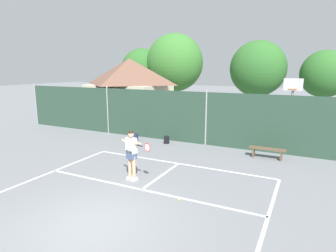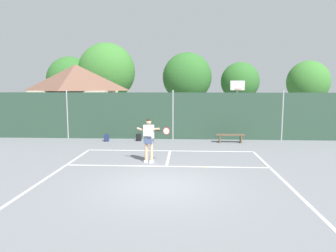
{
  "view_description": "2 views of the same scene",
  "coord_description": "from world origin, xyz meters",
  "px_view_note": "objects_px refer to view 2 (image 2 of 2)",
  "views": [
    {
      "loc": [
        4.86,
        -5.26,
        4.05
      ],
      "look_at": [
        -1.21,
        6.91,
        1.29
      ],
      "focal_mm": 30.59,
      "sensor_mm": 36.0,
      "label": 1
    },
    {
      "loc": [
        0.73,
        -9.66,
        3.19
      ],
      "look_at": [
        -0.05,
        4.6,
        1.36
      ],
      "focal_mm": 33.21,
      "sensor_mm": 36.0,
      "label": 2
    }
  ],
  "objects_px": {
    "basketball_hoop": "(237,100)",
    "tennis_ball": "(204,167)",
    "courtside_bench": "(230,136)",
    "backpack_black": "(139,138)",
    "tennis_player": "(149,137)",
    "backpack_navy": "(107,138)"
  },
  "relations": [
    {
      "from": "backpack_navy",
      "to": "backpack_black",
      "type": "xyz_separation_m",
      "value": [
        1.86,
        0.25,
        0.0
      ]
    },
    {
      "from": "backpack_navy",
      "to": "tennis_ball",
      "type": "bearing_deg",
      "value": -47.16
    },
    {
      "from": "basketball_hoop",
      "to": "tennis_player",
      "type": "height_order",
      "value": "basketball_hoop"
    },
    {
      "from": "backpack_navy",
      "to": "backpack_black",
      "type": "relative_size",
      "value": 1.0
    },
    {
      "from": "courtside_bench",
      "to": "tennis_player",
      "type": "bearing_deg",
      "value": -129.79
    },
    {
      "from": "backpack_black",
      "to": "tennis_ball",
      "type": "bearing_deg",
      "value": -59.97
    },
    {
      "from": "basketball_hoop",
      "to": "tennis_ball",
      "type": "bearing_deg",
      "value": -107.55
    },
    {
      "from": "basketball_hoop",
      "to": "backpack_navy",
      "type": "distance_m",
      "value": 8.49
    },
    {
      "from": "basketball_hoop",
      "to": "tennis_ball",
      "type": "height_order",
      "value": "basketball_hoop"
    },
    {
      "from": "tennis_player",
      "to": "tennis_ball",
      "type": "height_order",
      "value": "tennis_player"
    },
    {
      "from": "tennis_ball",
      "to": "backpack_black",
      "type": "xyz_separation_m",
      "value": [
        -3.47,
        6.0,
        0.16
      ]
    },
    {
      "from": "basketball_hoop",
      "to": "courtside_bench",
      "type": "bearing_deg",
      "value": -106.73
    },
    {
      "from": "tennis_ball",
      "to": "courtside_bench",
      "type": "xyz_separation_m",
      "value": [
        1.83,
        5.68,
        0.33
      ]
    },
    {
      "from": "courtside_bench",
      "to": "backpack_navy",
      "type": "bearing_deg",
      "value": 179.47
    },
    {
      "from": "basketball_hoop",
      "to": "backpack_navy",
      "type": "height_order",
      "value": "basketball_hoop"
    },
    {
      "from": "tennis_player",
      "to": "courtside_bench",
      "type": "height_order",
      "value": "tennis_player"
    },
    {
      "from": "basketball_hoop",
      "to": "courtside_bench",
      "type": "height_order",
      "value": "basketball_hoop"
    },
    {
      "from": "basketball_hoop",
      "to": "backpack_black",
      "type": "xyz_separation_m",
      "value": [
        -6.02,
        -2.08,
        -2.12
      ]
    },
    {
      "from": "backpack_navy",
      "to": "courtside_bench",
      "type": "height_order",
      "value": "courtside_bench"
    },
    {
      "from": "tennis_ball",
      "to": "courtside_bench",
      "type": "bearing_deg",
      "value": 72.11
    },
    {
      "from": "backpack_black",
      "to": "tennis_player",
      "type": "bearing_deg",
      "value": -76.82
    },
    {
      "from": "backpack_navy",
      "to": "backpack_black",
      "type": "bearing_deg",
      "value": 7.68
    }
  ]
}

